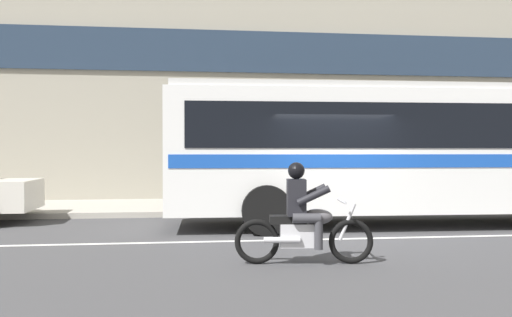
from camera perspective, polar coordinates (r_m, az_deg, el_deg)
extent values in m
plane|color=#3D3D3F|center=(11.13, 8.64, -8.18)|extent=(60.00, 60.00, 0.00)
cube|color=#A39E93|center=(16.05, 3.76, -5.14)|extent=(28.00, 3.80, 0.15)
cube|color=silver|center=(10.56, 9.52, -8.65)|extent=(26.60, 0.14, 0.01)
cube|color=#233347|center=(18.11, 2.67, 11.48)|extent=(25.76, 0.10, 1.40)
cube|color=white|center=(12.76, 15.66, 0.75)|extent=(11.01, 2.85, 2.70)
cube|color=black|center=(12.77, 15.67, 3.22)|extent=(10.13, 2.86, 0.96)
cube|color=#194CB2|center=(12.76, 15.66, -0.15)|extent=(10.79, 2.87, 0.28)
cube|color=silver|center=(12.84, 15.69, 7.06)|extent=(10.78, 2.71, 0.16)
cylinder|color=black|center=(10.79, 1.16, -5.66)|extent=(1.04, 0.30, 1.04)
torus|color=black|center=(8.26, 10.34, -8.90)|extent=(0.70, 0.16, 0.69)
torus|color=black|center=(8.11, 0.10, -9.06)|extent=(0.70, 0.16, 0.69)
cube|color=silver|center=(8.13, 4.92, -8.32)|extent=(0.67, 0.35, 0.36)
ellipsoid|color=#59565B|center=(8.12, 6.69, -6.34)|extent=(0.51, 0.33, 0.24)
cube|color=black|center=(8.08, 3.50, -6.66)|extent=(0.58, 0.32, 0.12)
cylinder|color=silver|center=(8.20, 9.93, -6.84)|extent=(0.28, 0.09, 0.58)
cylinder|color=silver|center=(8.15, 9.38, -4.62)|extent=(0.11, 0.64, 0.04)
cylinder|color=silver|center=(7.96, 2.85, -8.89)|extent=(0.56, 0.15, 0.09)
cube|color=black|center=(8.05, 4.42, -4.25)|extent=(0.32, 0.39, 0.56)
sphere|color=black|center=(8.03, 4.43, -1.34)|extent=(0.26, 0.26, 0.26)
cylinder|color=#38383D|center=(8.28, 5.28, -6.21)|extent=(0.43, 0.19, 0.15)
cylinder|color=#38383D|center=(8.33, 6.52, -7.83)|extent=(0.13, 0.13, 0.46)
cylinder|color=#38383D|center=(7.92, 5.55, -6.52)|extent=(0.43, 0.19, 0.15)
cylinder|color=#38383D|center=(7.98, 6.85, -8.21)|extent=(0.13, 0.13, 0.46)
cylinder|color=black|center=(8.27, 5.96, -3.84)|extent=(0.53, 0.17, 0.32)
cylinder|color=black|center=(7.88, 6.30, -4.08)|extent=(0.53, 0.17, 0.32)
cylinder|color=#4C8C3F|center=(17.15, 22.13, -3.59)|extent=(0.22, 0.22, 0.58)
sphere|color=#4C8C3F|center=(17.12, 22.13, -2.39)|extent=(0.20, 0.20, 0.20)
cylinder|color=#4C8C3F|center=(17.02, 22.36, -3.52)|extent=(0.09, 0.10, 0.09)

